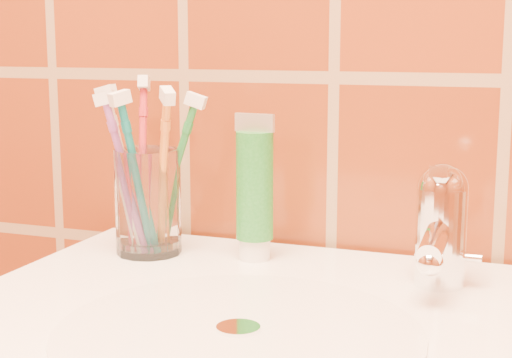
% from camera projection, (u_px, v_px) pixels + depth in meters
% --- Properties ---
extents(glass_tumbler, '(0.09, 0.09, 0.12)m').
position_uv_depth(glass_tumbler, '(148.00, 202.00, 0.86)').
color(glass_tumbler, white).
rests_on(glass_tumbler, pedestal_sink).
extents(toothpaste_tube, '(0.04, 0.04, 0.16)m').
position_uv_depth(toothpaste_tube, '(255.00, 192.00, 0.83)').
color(toothpaste_tube, white).
rests_on(toothpaste_tube, pedestal_sink).
extents(faucet, '(0.05, 0.11, 0.12)m').
position_uv_depth(faucet, '(441.00, 222.00, 0.74)').
color(faucet, white).
rests_on(faucet, pedestal_sink).
extents(toothbrush_0, '(0.08, 0.10, 0.20)m').
position_uv_depth(toothbrush_0, '(137.00, 176.00, 0.83)').
color(toothbrush_0, '#0C676A').
rests_on(toothbrush_0, glass_tumbler).
extents(toothbrush_1, '(0.08, 0.07, 0.19)m').
position_uv_depth(toothbrush_1, '(125.00, 172.00, 0.85)').
color(toothbrush_1, white).
rests_on(toothbrush_1, glass_tumbler).
extents(toothbrush_2, '(0.10, 0.09, 0.18)m').
position_uv_depth(toothbrush_2, '(174.00, 175.00, 0.86)').
color(toothbrush_2, '#207934').
rests_on(toothbrush_2, glass_tumbler).
extents(toothbrush_3, '(0.10, 0.08, 0.19)m').
position_uv_depth(toothbrush_3, '(126.00, 175.00, 0.85)').
color(toothbrush_3, '#8E4799').
rests_on(toothbrush_3, glass_tumbler).
extents(toothbrush_4, '(0.09, 0.14, 0.21)m').
position_uv_depth(toothbrush_4, '(142.00, 164.00, 0.88)').
color(toothbrush_4, '#AF2532').
rests_on(toothbrush_4, glass_tumbler).
extents(toothbrush_5, '(0.13, 0.13, 0.20)m').
position_uv_depth(toothbrush_5, '(162.00, 175.00, 0.83)').
color(toothbrush_5, orange).
rests_on(toothbrush_5, glass_tumbler).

